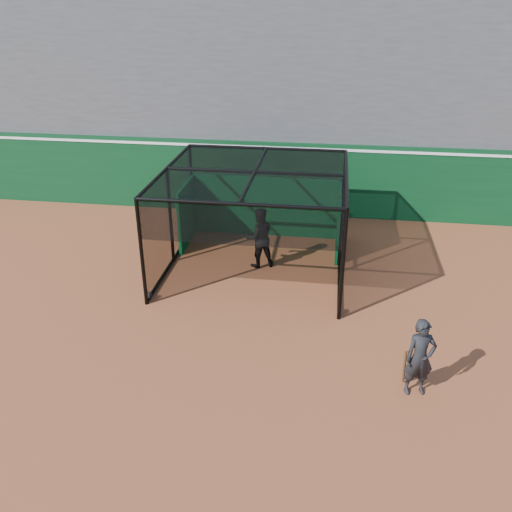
# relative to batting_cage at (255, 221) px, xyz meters

# --- Properties ---
(ground) EXTENTS (120.00, 120.00, 0.00)m
(ground) POSITION_rel_batting_cage_xyz_m (-0.34, -4.18, -1.38)
(ground) COLOR brown
(ground) RESTS_ON ground
(outfield_wall) EXTENTS (50.00, 0.50, 2.50)m
(outfield_wall) POSITION_rel_batting_cage_xyz_m (-0.34, 4.32, -0.09)
(outfield_wall) COLOR #0A3819
(outfield_wall) RESTS_ON ground
(grandstand) EXTENTS (50.00, 7.85, 8.95)m
(grandstand) POSITION_rel_batting_cage_xyz_m (-0.34, 8.09, 3.10)
(grandstand) COLOR #4C4C4F
(grandstand) RESTS_ON ground
(batting_cage) EXTENTS (4.82, 4.90, 2.77)m
(batting_cage) POSITION_rel_batting_cage_xyz_m (0.00, 0.00, 0.00)
(batting_cage) COLOR black
(batting_cage) RESTS_ON ground
(batter) EXTENTS (1.03, 0.92, 1.73)m
(batter) POSITION_rel_batting_cage_xyz_m (0.11, 0.08, -0.52)
(batter) COLOR black
(batter) RESTS_ON ground
(on_deck_player) EXTENTS (0.66, 0.51, 1.60)m
(on_deck_player) POSITION_rel_batting_cage_xyz_m (3.84, -4.84, -0.58)
(on_deck_player) COLOR black
(on_deck_player) RESTS_ON ground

